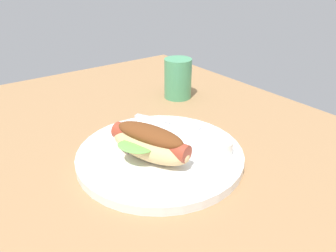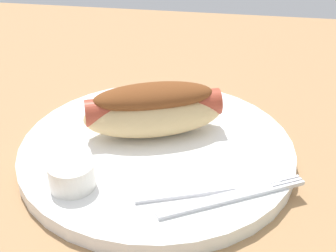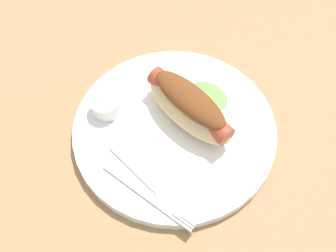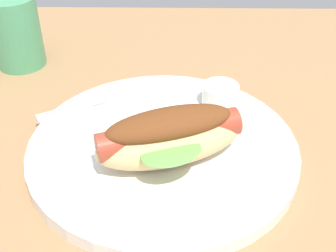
# 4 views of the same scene
# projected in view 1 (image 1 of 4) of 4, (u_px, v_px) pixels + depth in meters

# --- Properties ---
(ground_plane) EXTENTS (1.20, 0.90, 0.02)m
(ground_plane) POSITION_uv_depth(u_px,v_px,m) (154.00, 173.00, 0.53)
(ground_plane) COLOR #9E754C
(plate) EXTENTS (0.29, 0.29, 0.02)m
(plate) POSITION_uv_depth(u_px,v_px,m) (160.00, 155.00, 0.55)
(plate) COLOR white
(plate) RESTS_ON ground_plane
(hot_dog) EXTENTS (0.16, 0.12, 0.06)m
(hot_dog) POSITION_uv_depth(u_px,v_px,m) (152.00, 142.00, 0.52)
(hot_dog) COLOR #DBB77A
(hot_dog) RESTS_ON plate
(sauce_ramekin) EXTENTS (0.04, 0.04, 0.03)m
(sauce_ramekin) POSITION_uv_depth(u_px,v_px,m) (220.00, 147.00, 0.54)
(sauce_ramekin) COLOR white
(sauce_ramekin) RESTS_ON plate
(fork) EXTENTS (0.13, 0.08, 0.00)m
(fork) POSITION_uv_depth(u_px,v_px,m) (168.00, 122.00, 0.65)
(fork) COLOR silver
(fork) RESTS_ON plate
(knife) EXTENTS (0.14, 0.06, 0.00)m
(knife) POSITION_uv_depth(u_px,v_px,m) (170.00, 127.00, 0.63)
(knife) COLOR silver
(knife) RESTS_ON plate
(drinking_cup) EXTENTS (0.07, 0.07, 0.10)m
(drinking_cup) POSITION_uv_depth(u_px,v_px,m) (178.00, 78.00, 0.79)
(drinking_cup) COLOR #4C9E6B
(drinking_cup) RESTS_ON ground_plane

